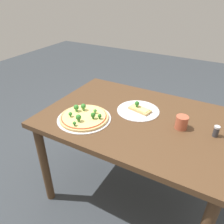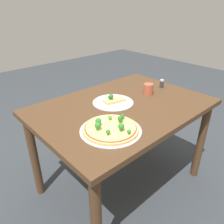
# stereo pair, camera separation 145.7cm
# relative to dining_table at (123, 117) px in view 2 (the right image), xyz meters

# --- Properties ---
(ground_plane) EXTENTS (8.00, 8.00, 0.00)m
(ground_plane) POSITION_rel_dining_table_xyz_m (0.00, 0.00, -0.64)
(ground_plane) COLOR #33383D
(dining_table) EXTENTS (1.22, 0.86, 0.73)m
(dining_table) POSITION_rel_dining_table_xyz_m (0.00, 0.00, 0.00)
(dining_table) COLOR #4C331E
(dining_table) RESTS_ON ground_plane
(pizza_tray_whole) EXTENTS (0.35, 0.35, 0.07)m
(pizza_tray_whole) POSITION_rel_dining_table_xyz_m (0.29, 0.19, 0.11)
(pizza_tray_whole) COLOR silver
(pizza_tray_whole) RESTS_ON dining_table
(pizza_tray_slice) EXTENTS (0.29, 0.29, 0.07)m
(pizza_tray_slice) POSITION_rel_dining_table_xyz_m (0.02, -0.08, 0.10)
(pizza_tray_slice) COLOR silver
(pizza_tray_slice) RESTS_ON dining_table
(drinking_cup) EXTENTS (0.07, 0.07, 0.08)m
(drinking_cup) POSITION_rel_dining_table_xyz_m (-0.28, -0.01, 0.14)
(drinking_cup) COLOR #AD5138
(drinking_cup) RESTS_ON dining_table
(condiment_shaker) EXTENTS (0.03, 0.03, 0.07)m
(condiment_shaker) POSITION_rel_dining_table_xyz_m (-0.48, -0.02, 0.13)
(condiment_shaker) COLOR #333338
(condiment_shaker) RESTS_ON dining_table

